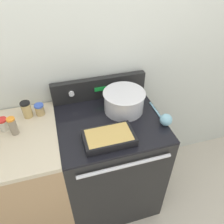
{
  "coord_description": "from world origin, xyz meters",
  "views": [
    {
      "loc": [
        -0.31,
        -0.78,
        1.95
      ],
      "look_at": [
        0.02,
        0.34,
        0.99
      ],
      "focal_mm": 35.0,
      "sensor_mm": 36.0,
      "label": 1
    }
  ],
  "objects_px": {
    "spice_jar_blue_cap": "(40,109)",
    "spice_jar_orange_cap": "(13,126)",
    "ladle": "(165,119)",
    "spice_jar_red_cap": "(3,124)",
    "mixing_bowl": "(124,100)",
    "casserole_dish": "(109,137)",
    "spice_jar_black_cap": "(27,110)"
  },
  "relations": [
    {
      "from": "mixing_bowl",
      "to": "casserole_dish",
      "type": "height_order",
      "value": "mixing_bowl"
    },
    {
      "from": "spice_jar_orange_cap",
      "to": "spice_jar_red_cap",
      "type": "xyz_separation_m",
      "value": [
        -0.07,
        0.06,
        -0.02
      ]
    },
    {
      "from": "casserole_dish",
      "to": "ladle",
      "type": "distance_m",
      "value": 0.41
    },
    {
      "from": "casserole_dish",
      "to": "spice_jar_red_cap",
      "type": "bearing_deg",
      "value": 156.02
    },
    {
      "from": "mixing_bowl",
      "to": "spice_jar_black_cap",
      "type": "xyz_separation_m",
      "value": [
        -0.67,
        0.1,
        -0.01
      ]
    },
    {
      "from": "ladle",
      "to": "spice_jar_red_cap",
      "type": "height_order",
      "value": "spice_jar_red_cap"
    },
    {
      "from": "ladle",
      "to": "spice_jar_blue_cap",
      "type": "bearing_deg",
      "value": 158.0
    },
    {
      "from": "mixing_bowl",
      "to": "spice_jar_blue_cap",
      "type": "height_order",
      "value": "mixing_bowl"
    },
    {
      "from": "spice_jar_blue_cap",
      "to": "spice_jar_red_cap",
      "type": "height_order",
      "value": "spice_jar_red_cap"
    },
    {
      "from": "ladle",
      "to": "spice_jar_orange_cap",
      "type": "relative_size",
      "value": 2.33
    },
    {
      "from": "spice_jar_orange_cap",
      "to": "spice_jar_red_cap",
      "type": "relative_size",
      "value": 1.44
    },
    {
      "from": "mixing_bowl",
      "to": "casserole_dish",
      "type": "distance_m",
      "value": 0.34
    },
    {
      "from": "casserole_dish",
      "to": "ladle",
      "type": "bearing_deg",
      "value": 6.74
    },
    {
      "from": "casserole_dish",
      "to": "spice_jar_blue_cap",
      "type": "bearing_deg",
      "value": 136.8
    },
    {
      "from": "mixing_bowl",
      "to": "spice_jar_black_cap",
      "type": "height_order",
      "value": "mixing_bowl"
    },
    {
      "from": "spice_jar_orange_cap",
      "to": "spice_jar_red_cap",
      "type": "bearing_deg",
      "value": 139.26
    },
    {
      "from": "casserole_dish",
      "to": "spice_jar_red_cap",
      "type": "distance_m",
      "value": 0.69
    },
    {
      "from": "casserole_dish",
      "to": "spice_jar_orange_cap",
      "type": "relative_size",
      "value": 2.55
    },
    {
      "from": "casserole_dish",
      "to": "spice_jar_blue_cap",
      "type": "xyz_separation_m",
      "value": [
        -0.4,
        0.38,
        0.02
      ]
    },
    {
      "from": "spice_jar_blue_cap",
      "to": "spice_jar_red_cap",
      "type": "distance_m",
      "value": 0.25
    },
    {
      "from": "spice_jar_blue_cap",
      "to": "spice_jar_orange_cap",
      "type": "bearing_deg",
      "value": -136.94
    },
    {
      "from": "spice_jar_red_cap",
      "to": "mixing_bowl",
      "type": "bearing_deg",
      "value": -0.61
    },
    {
      "from": "spice_jar_red_cap",
      "to": "spice_jar_blue_cap",
      "type": "bearing_deg",
      "value": 22.58
    },
    {
      "from": "spice_jar_black_cap",
      "to": "spice_jar_blue_cap",
      "type": "bearing_deg",
      "value": 0.75
    },
    {
      "from": "ladle",
      "to": "mixing_bowl",
      "type": "bearing_deg",
      "value": 134.76
    },
    {
      "from": "mixing_bowl",
      "to": "spice_jar_blue_cap",
      "type": "relative_size",
      "value": 3.67
    },
    {
      "from": "ladle",
      "to": "spice_jar_black_cap",
      "type": "relative_size",
      "value": 2.42
    },
    {
      "from": "ladle",
      "to": "casserole_dish",
      "type": "bearing_deg",
      "value": -173.26
    },
    {
      "from": "spice_jar_orange_cap",
      "to": "ladle",
      "type": "bearing_deg",
      "value": -10.17
    },
    {
      "from": "spice_jar_blue_cap",
      "to": "spice_jar_orange_cap",
      "type": "distance_m",
      "value": 0.23
    },
    {
      "from": "mixing_bowl",
      "to": "spice_jar_orange_cap",
      "type": "distance_m",
      "value": 0.76
    },
    {
      "from": "casserole_dish",
      "to": "spice_jar_black_cap",
      "type": "xyz_separation_m",
      "value": [
        -0.48,
        0.38,
        0.04
      ]
    }
  ]
}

